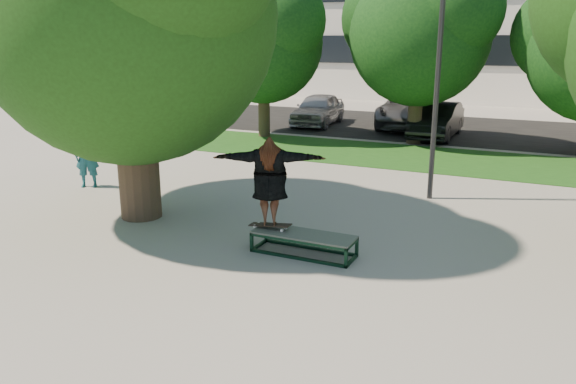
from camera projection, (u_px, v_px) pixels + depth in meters
The scene contains 12 objects.
ground at pixel (306, 267), 9.23m from camera, with size 120.00×120.00×0.00m, color gray.
grass_strip at pixel (460, 161), 17.11m from camera, with size 30.00×4.00×0.02m, color #184614.
asphalt_strip at pixel (459, 129), 23.19m from camera, with size 40.00×8.00×0.01m, color black.
bg_tree_left at pixel (262, 35), 20.60m from camera, with size 5.28×4.51×5.77m.
bg_tree_mid at pixel (418, 27), 19.15m from camera, with size 5.76×4.92×6.24m.
lamppost at pixel (439, 61), 12.35m from camera, with size 0.25×0.15×6.11m.
grind_box at pixel (304, 244), 9.72m from camera, with size 1.80×0.60×0.38m.
skater_rig at pixel (270, 181), 9.71m from camera, with size 1.99×1.17×1.65m.
bystander at pixel (87, 155), 13.98m from camera, with size 0.59×0.39×1.62m, color #18505C.
car_silver_a at pixel (318, 109), 24.21m from camera, with size 1.60×3.98×1.36m, color #A1A0A5.
car_dark at pixel (437, 120), 21.04m from camera, with size 1.39×4.00×1.32m, color black.
car_grey at pixel (411, 109), 23.63m from camera, with size 2.50×5.43×1.51m, color #5D5D62.
Camera 1 is at (3.38, -7.89, 3.63)m, focal length 35.00 mm.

